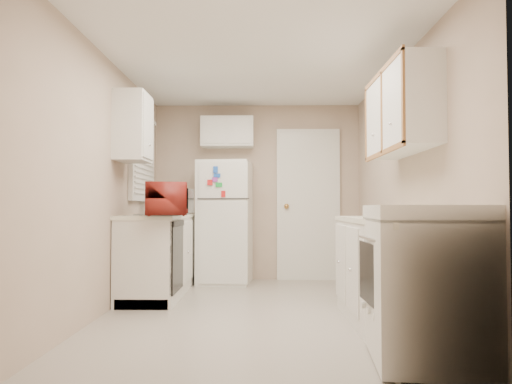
{
  "coord_description": "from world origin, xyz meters",
  "views": [
    {
      "loc": [
        0.06,
        -4.38,
        0.99
      ],
      "look_at": [
        0.0,
        0.5,
        1.15
      ],
      "focal_mm": 32.0,
      "sensor_mm": 36.0,
      "label": 1
    }
  ],
  "objects": [
    {
      "name": "floor",
      "position": [
        0.0,
        0.0,
        0.0
      ],
      "size": [
        3.8,
        3.8,
        0.0
      ],
      "primitive_type": "plane",
      "color": "#B7ADA0",
      "rests_on": "ground"
    },
    {
      "name": "ceiling",
      "position": [
        0.0,
        0.0,
        2.4
      ],
      "size": [
        3.8,
        3.8,
        0.0
      ],
      "primitive_type": "plane",
      "color": "white",
      "rests_on": "floor"
    },
    {
      "name": "wall_left",
      "position": [
        -1.4,
        0.0,
        1.2
      ],
      "size": [
        3.8,
        3.8,
        0.0
      ],
      "primitive_type": "plane",
      "color": "#BBA48E",
      "rests_on": "floor"
    },
    {
      "name": "wall_right",
      "position": [
        1.4,
        0.0,
        1.2
      ],
      "size": [
        3.8,
        3.8,
        0.0
      ],
      "primitive_type": "plane",
      "color": "#BBA48E",
      "rests_on": "floor"
    },
    {
      "name": "wall_back",
      "position": [
        0.0,
        1.9,
        1.2
      ],
      "size": [
        2.8,
        2.8,
        0.0
      ],
      "primitive_type": "plane",
      "color": "#BBA48E",
      "rests_on": "floor"
    },
    {
      "name": "wall_front",
      "position": [
        0.0,
        -1.9,
        1.2
      ],
      "size": [
        2.8,
        2.8,
        0.0
      ],
      "primitive_type": "plane",
      "color": "#BBA48E",
      "rests_on": "floor"
    },
    {
      "name": "left_counter",
      "position": [
        -1.1,
        0.9,
        0.45
      ],
      "size": [
        0.6,
        1.8,
        0.9
      ],
      "primitive_type": "cube",
      "color": "silver",
      "rests_on": "floor"
    },
    {
      "name": "dishwasher",
      "position": [
        -0.81,
        0.3,
        0.49
      ],
      "size": [
        0.03,
        0.58,
        0.72
      ],
      "primitive_type": "cube",
      "color": "black",
      "rests_on": "floor"
    },
    {
      "name": "sink",
      "position": [
        -1.1,
        1.05,
        0.86
      ],
      "size": [
        0.54,
        0.74,
        0.16
      ],
      "primitive_type": "cube",
      "color": "gray",
      "rests_on": "left_counter"
    },
    {
      "name": "microwave",
      "position": [
        -0.91,
        0.19,
        1.05
      ],
      "size": [
        0.65,
        0.46,
        0.39
      ],
      "primitive_type": "imported",
      "rotation": [
        0.0,
        0.0,
        1.82
      ],
      "color": "maroon",
      "rests_on": "left_counter"
    },
    {
      "name": "soap_bottle",
      "position": [
        -1.15,
        1.61,
        1.0
      ],
      "size": [
        0.1,
        0.1,
        0.19
      ],
      "primitive_type": "imported",
      "rotation": [
        0.0,
        0.0,
        0.23
      ],
      "color": "silver",
      "rests_on": "left_counter"
    },
    {
      "name": "window_blinds",
      "position": [
        -1.36,
        1.05,
        1.6
      ],
      "size": [
        0.1,
        0.98,
        1.08
      ],
      "primitive_type": "cube",
      "color": "silver",
      "rests_on": "wall_left"
    },
    {
      "name": "upper_cabinet_left",
      "position": [
        -1.25,
        0.22,
        1.8
      ],
      "size": [
        0.3,
        0.45,
        0.7
      ],
      "primitive_type": "cube",
      "color": "silver",
      "rests_on": "wall_left"
    },
    {
      "name": "refrigerator",
      "position": [
        -0.42,
        1.58,
        0.79
      ],
      "size": [
        0.72,
        0.7,
        1.59
      ],
      "primitive_type": "cube",
      "rotation": [
        0.0,
        0.0,
        -0.11
      ],
      "color": "silver",
      "rests_on": "floor"
    },
    {
      "name": "cabinet_over_fridge",
      "position": [
        -0.4,
        1.75,
        2.0
      ],
      "size": [
        0.7,
        0.3,
        0.4
      ],
      "primitive_type": "cube",
      "color": "silver",
      "rests_on": "wall_back"
    },
    {
      "name": "interior_door",
      "position": [
        0.7,
        1.86,
        1.02
      ],
      "size": [
        0.86,
        0.06,
        2.08
      ],
      "primitive_type": "cube",
      "color": "silver",
      "rests_on": "floor"
    },
    {
      "name": "right_counter",
      "position": [
        1.1,
        -0.8,
        0.45
      ],
      "size": [
        0.6,
        2.0,
        0.9
      ],
      "primitive_type": "cube",
      "color": "silver",
      "rests_on": "floor"
    },
    {
      "name": "stove",
      "position": [
        1.11,
        -1.41,
        0.51
      ],
      "size": [
        0.76,
        0.9,
        1.01
      ],
      "primitive_type": "cube",
      "rotation": [
        0.0,
        0.0,
        -0.1
      ],
      "color": "silver",
      "rests_on": "floor"
    },
    {
      "name": "upper_cabinet_right",
      "position": [
        1.25,
        -0.5,
        1.8
      ],
      "size": [
        0.3,
        1.2,
        0.7
      ],
      "primitive_type": "cube",
      "color": "silver",
      "rests_on": "wall_right"
    }
  ]
}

